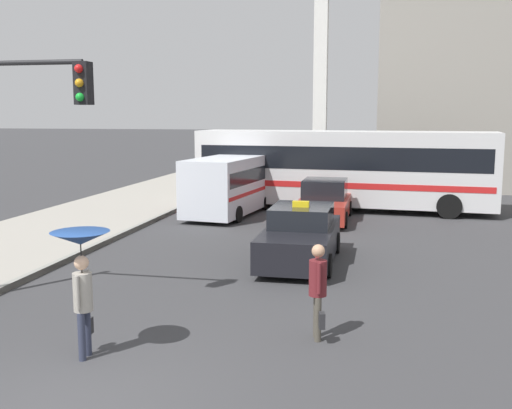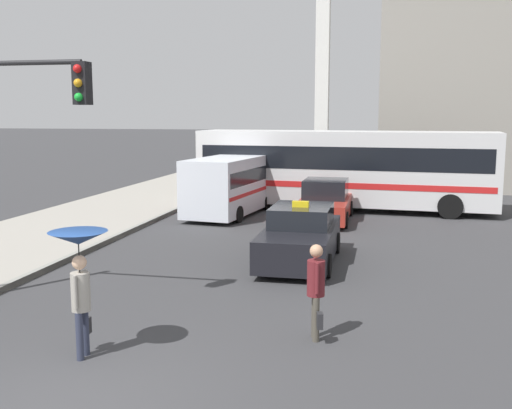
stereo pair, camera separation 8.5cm
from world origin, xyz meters
The scene contains 7 objects.
ground_plane centered at (0.00, 0.00, 0.00)m, with size 300.00×300.00×0.00m, color #38383A.
taxi centered at (2.05, 8.51, 0.70)m, with size 1.91×4.38×1.68m.
sedan_red centered at (2.05, 15.09, 0.69)m, with size 1.91×4.31×1.55m.
ambulance_van centered at (-1.78, 15.72, 1.28)m, with size 2.68×5.63×2.31m.
city_bus centered at (2.52, 18.04, 1.83)m, with size 12.45×3.40×3.29m.
pedestrian_with_umbrella centered at (-0.54, 1.36, 1.64)m, with size 0.94×0.94×2.12m.
pedestrian_man centered at (3.11, 2.96, 1.00)m, with size 0.38×0.60×1.73m.
Camera 1 is at (4.15, -7.24, 3.97)m, focal length 42.00 mm.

